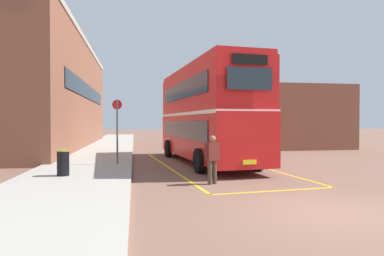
{
  "coord_description": "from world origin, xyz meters",
  "views": [
    {
      "loc": [
        -4.39,
        -7.03,
        2.07
      ],
      "look_at": [
        -0.89,
        13.48,
        1.68
      ],
      "focal_mm": 31.76,
      "sensor_mm": 36.0,
      "label": 1
    }
  ],
  "objects_px": {
    "double_decker_bus": "(206,113)",
    "bus_stop_sign": "(117,126)",
    "single_deck_bus": "(205,125)",
    "litter_bin": "(63,163)",
    "pedestrian_boarding": "(212,156)"
  },
  "relations": [
    {
      "from": "double_decker_bus",
      "to": "bus_stop_sign",
      "type": "relative_size",
      "value": 3.59
    },
    {
      "from": "double_decker_bus",
      "to": "single_deck_bus",
      "type": "relative_size",
      "value": 1.14
    },
    {
      "from": "litter_bin",
      "to": "bus_stop_sign",
      "type": "xyz_separation_m",
      "value": [
        1.75,
        3.05,
        1.29
      ]
    },
    {
      "from": "single_deck_bus",
      "to": "pedestrian_boarding",
      "type": "relative_size",
      "value": 5.69
    },
    {
      "from": "litter_bin",
      "to": "bus_stop_sign",
      "type": "relative_size",
      "value": 0.31
    },
    {
      "from": "bus_stop_sign",
      "to": "litter_bin",
      "type": "bearing_deg",
      "value": -119.8
    },
    {
      "from": "double_decker_bus",
      "to": "single_deck_bus",
      "type": "xyz_separation_m",
      "value": [
        4.45,
        21.12,
        -0.87
      ]
    },
    {
      "from": "single_deck_bus",
      "to": "bus_stop_sign",
      "type": "xyz_separation_m",
      "value": [
        -8.75,
        -22.04,
        0.25
      ]
    },
    {
      "from": "single_deck_bus",
      "to": "pedestrian_boarding",
      "type": "height_order",
      "value": "single_deck_bus"
    },
    {
      "from": "pedestrian_boarding",
      "to": "bus_stop_sign",
      "type": "relative_size",
      "value": 0.55
    },
    {
      "from": "pedestrian_boarding",
      "to": "bus_stop_sign",
      "type": "distance_m",
      "value": 5.92
    },
    {
      "from": "single_deck_bus",
      "to": "litter_bin",
      "type": "distance_m",
      "value": 27.22
    },
    {
      "from": "litter_bin",
      "to": "bus_stop_sign",
      "type": "height_order",
      "value": "bus_stop_sign"
    },
    {
      "from": "double_decker_bus",
      "to": "litter_bin",
      "type": "distance_m",
      "value": 7.49
    },
    {
      "from": "double_decker_bus",
      "to": "single_deck_bus",
      "type": "height_order",
      "value": "double_decker_bus"
    }
  ]
}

